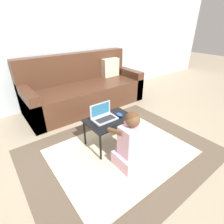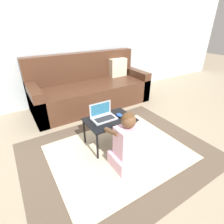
{
  "view_description": "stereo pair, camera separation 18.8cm",
  "coord_description": "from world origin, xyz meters",
  "px_view_note": "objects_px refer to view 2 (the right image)",
  "views": [
    {
      "loc": [
        -1.27,
        -1.53,
        1.47
      ],
      "look_at": [
        -0.07,
        0.04,
        0.44
      ],
      "focal_mm": 28.0,
      "sensor_mm": 36.0,
      "label": 1
    },
    {
      "loc": [
        -1.11,
        -1.64,
        1.47
      ],
      "look_at": [
        -0.07,
        0.04,
        0.44
      ],
      "focal_mm": 28.0,
      "sensor_mm": 36.0,
      "label": 2
    }
  ],
  "objects_px": {
    "laptop_desk": "(110,122)",
    "computer_mouse": "(119,115)",
    "person_seated": "(127,145)",
    "couch": "(91,89)",
    "laptop": "(103,116)"
  },
  "relations": [
    {
      "from": "couch",
      "to": "person_seated",
      "type": "relative_size",
      "value": 3.24
    },
    {
      "from": "couch",
      "to": "laptop",
      "type": "distance_m",
      "value": 1.29
    },
    {
      "from": "person_seated",
      "to": "couch",
      "type": "bearing_deg",
      "value": 77.02
    },
    {
      "from": "laptop_desk",
      "to": "person_seated",
      "type": "xyz_separation_m",
      "value": [
        -0.04,
        -0.44,
        -0.06
      ]
    },
    {
      "from": "laptop_desk",
      "to": "computer_mouse",
      "type": "xyz_separation_m",
      "value": [
        0.14,
        -0.0,
        0.06
      ]
    },
    {
      "from": "laptop_desk",
      "to": "computer_mouse",
      "type": "height_order",
      "value": "computer_mouse"
    },
    {
      "from": "laptop_desk",
      "to": "person_seated",
      "type": "relative_size",
      "value": 0.9
    },
    {
      "from": "computer_mouse",
      "to": "person_seated",
      "type": "bearing_deg",
      "value": -113.59
    },
    {
      "from": "computer_mouse",
      "to": "person_seated",
      "type": "height_order",
      "value": "person_seated"
    },
    {
      "from": "couch",
      "to": "person_seated",
      "type": "distance_m",
      "value": 1.75
    },
    {
      "from": "computer_mouse",
      "to": "laptop_desk",
      "type": "bearing_deg",
      "value": 179.03
    },
    {
      "from": "couch",
      "to": "computer_mouse",
      "type": "xyz_separation_m",
      "value": [
        -0.2,
        -1.27,
        0.08
      ]
    },
    {
      "from": "laptop_desk",
      "to": "computer_mouse",
      "type": "distance_m",
      "value": 0.16
    },
    {
      "from": "laptop_desk",
      "to": "person_seated",
      "type": "height_order",
      "value": "person_seated"
    },
    {
      "from": "couch",
      "to": "laptop_desk",
      "type": "relative_size",
      "value": 3.59
    }
  ]
}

